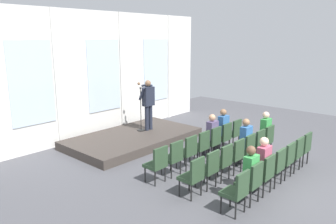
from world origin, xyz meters
TOP-DOWN VIEW (x-y plane):
  - ground_plane at (0.00, 0.00)m, footprint 17.39×17.39m
  - rear_partition at (0.04, 6.68)m, footprint 10.00×0.14m
  - stage_platform at (0.00, 5.14)m, footprint 4.43×2.50m
  - speaker at (0.75, 5.18)m, footprint 0.52×0.69m
  - mic_stand at (0.50, 5.29)m, footprint 0.28×0.28m
  - chair_r0_c0 at (-1.78, 2.32)m, footprint 0.46×0.44m
  - chair_r0_c1 at (-1.19, 2.32)m, footprint 0.46×0.44m
  - chair_r0_c2 at (-0.59, 2.32)m, footprint 0.46×0.44m
  - chair_r0_c3 at (0.00, 2.32)m, footprint 0.46×0.44m
  - chair_r0_c4 at (0.59, 2.32)m, footprint 0.46×0.44m
  - audience_r0_c4 at (0.59, 2.40)m, footprint 0.36×0.39m
  - chair_r0_c5 at (1.19, 2.32)m, footprint 0.46×0.44m
  - audience_r0_c5 at (1.19, 2.39)m, footprint 0.36×0.39m
  - chair_r0_c6 at (1.78, 2.32)m, footprint 0.46×0.44m
  - chair_r1_c0 at (-1.78, 1.21)m, footprint 0.46×0.44m
  - chair_r1_c1 at (-1.19, 1.21)m, footprint 0.46×0.44m
  - chair_r1_c2 at (-0.59, 1.21)m, footprint 0.46×0.44m
  - chair_r1_c3 at (0.00, 1.21)m, footprint 0.46×0.44m
  - chair_r1_c4 at (0.59, 1.21)m, footprint 0.46×0.44m
  - audience_r1_c4 at (0.59, 1.29)m, footprint 0.36×0.39m
  - chair_r1_c5 at (1.19, 1.21)m, footprint 0.46×0.44m
  - chair_r1_c6 at (1.78, 1.21)m, footprint 0.46×0.44m
  - audience_r1_c6 at (1.78, 1.29)m, footprint 0.36×0.39m
  - chair_r2_c0 at (-1.78, 0.11)m, footprint 0.46×0.44m
  - chair_r2_c1 at (-1.19, 0.11)m, footprint 0.46×0.44m
  - audience_r2_c1 at (-1.19, 0.20)m, footprint 0.36×0.39m
  - chair_r2_c2 at (-0.59, 0.11)m, footprint 0.46×0.44m
  - audience_r2_c2 at (-0.59, 0.19)m, footprint 0.36×0.39m
  - chair_r2_c3 at (0.00, 0.11)m, footprint 0.46×0.44m
  - chair_r2_c4 at (0.59, 0.11)m, footprint 0.46×0.44m
  - chair_r2_c5 at (1.19, 0.11)m, footprint 0.46×0.44m
  - chair_r2_c6 at (1.78, 0.11)m, footprint 0.46×0.44m

SIDE VIEW (x-z plane):
  - ground_plane at x=0.00m, z-range 0.00..0.00m
  - stage_platform at x=0.00m, z-range 0.00..0.28m
  - chair_r0_c0 at x=-1.78m, z-range 0.06..1.00m
  - chair_r0_c1 at x=-1.19m, z-range 0.06..1.00m
  - chair_r0_c2 at x=-0.59m, z-range 0.06..1.00m
  - chair_r0_c3 at x=0.00m, z-range 0.06..1.00m
  - chair_r0_c4 at x=0.59m, z-range 0.06..1.00m
  - chair_r0_c5 at x=1.19m, z-range 0.06..1.00m
  - chair_r0_c6 at x=1.78m, z-range 0.06..1.00m
  - chair_r1_c0 at x=-1.78m, z-range 0.06..1.00m
  - chair_r1_c1 at x=-1.19m, z-range 0.06..1.00m
  - chair_r1_c2 at x=-0.59m, z-range 0.06..1.00m
  - chair_r1_c3 at x=0.00m, z-range 0.06..1.00m
  - chair_r1_c4 at x=0.59m, z-range 0.06..1.00m
  - chair_r1_c5 at x=1.19m, z-range 0.06..1.00m
  - chair_r1_c6 at x=1.78m, z-range 0.06..1.00m
  - chair_r2_c0 at x=-1.78m, z-range 0.06..1.00m
  - chair_r2_c1 at x=-1.19m, z-range 0.06..1.00m
  - chair_r2_c2 at x=-0.59m, z-range 0.06..1.00m
  - chair_r2_c3 at x=0.00m, z-range 0.06..1.00m
  - chair_r2_c4 at x=0.59m, z-range 0.06..1.00m
  - chair_r2_c5 at x=1.19m, z-range 0.06..1.00m
  - chair_r2_c6 at x=1.78m, z-range 0.06..1.00m
  - mic_stand at x=0.50m, z-range -0.17..1.39m
  - audience_r2_c1 at x=-1.19m, z-range 0.07..1.37m
  - audience_r0_c4 at x=0.59m, z-range 0.07..1.39m
  - audience_r2_c2 at x=-0.59m, z-range 0.07..1.42m
  - audience_r1_c6 at x=1.78m, z-range 0.07..1.43m
  - audience_r1_c4 at x=0.59m, z-range 0.07..1.44m
  - audience_r0_c5 at x=1.19m, z-range 0.07..1.45m
  - speaker at x=0.75m, z-range 0.42..2.20m
  - rear_partition at x=0.04m, z-range 0.00..4.39m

